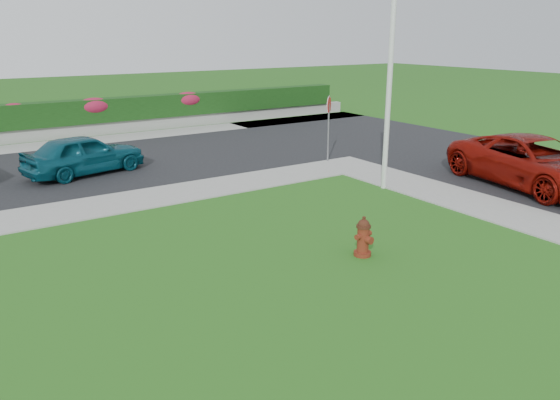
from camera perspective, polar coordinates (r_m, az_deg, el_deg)
ground at (r=9.70m, az=9.64°, el=-12.24°), size 120.00×120.00×0.00m
street_right at (r=21.08m, az=26.50°, el=2.40°), size 8.00×32.00×0.04m
curb_corner at (r=20.40m, az=6.97°, el=3.65°), size 2.00×2.00×0.04m
sidewalk_beyond at (r=25.98m, az=-22.06°, el=5.42°), size 34.00×2.00×0.04m
retaining_wall at (r=27.39m, az=-22.79°, el=6.48°), size 34.00×0.40×0.60m
hedge at (r=27.36m, az=-23.04°, el=8.25°), size 32.00×0.90×1.10m
fire_hydrant at (r=12.09m, az=8.71°, el=-3.88°), size 0.47×0.44×0.90m
suv_red at (r=18.89m, az=25.01°, el=3.60°), size 3.61×6.05×1.58m
sedan_teal at (r=19.90m, az=-19.79°, el=4.53°), size 4.33×2.53×1.38m
utility_pole at (r=17.07m, az=11.29°, el=10.68°), size 0.16×0.16×5.81m
stop_sign at (r=20.57m, az=5.12°, el=9.02°), size 0.54×0.44×2.50m
flower_clump_d at (r=27.00m, az=-26.04°, el=8.51°), size 1.08×0.70×0.54m
flower_clump_e at (r=27.68m, az=-18.86°, el=9.28°), size 1.56×1.00×0.78m
flower_clump_f at (r=29.26m, az=-9.61°, el=10.34°), size 1.51×0.97×0.76m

